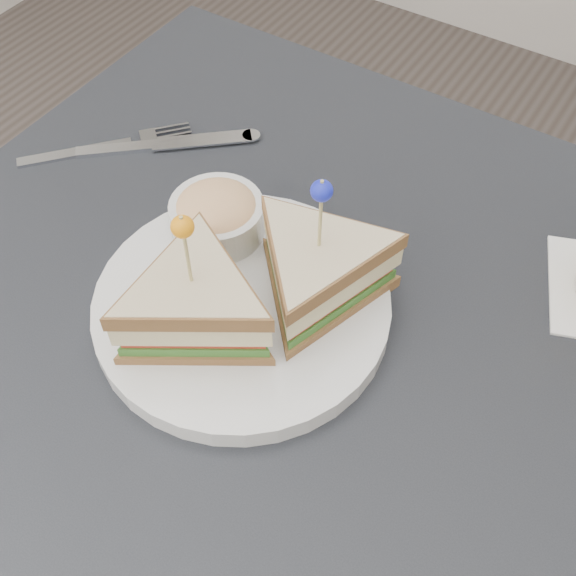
% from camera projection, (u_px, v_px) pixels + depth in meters
% --- Properties ---
extents(ground_plane, '(3.50, 3.50, 0.00)m').
position_uv_depth(ground_plane, '(280.00, 574.00, 1.26)').
color(ground_plane, '#3F3833').
extents(table, '(0.80, 0.80, 0.75)m').
position_uv_depth(table, '(274.00, 368.00, 0.73)').
color(table, black).
rests_on(table, ground).
extents(plate_meal, '(0.31, 0.30, 0.16)m').
position_uv_depth(plate_meal, '(249.00, 284.00, 0.64)').
color(plate_meal, silver).
rests_on(plate_meal, table).
extents(cutlery_fork, '(0.15, 0.16, 0.01)m').
position_uv_depth(cutlery_fork, '(115.00, 145.00, 0.83)').
color(cutlery_fork, '#B4B9BF').
rests_on(cutlery_fork, table).
extents(cutlery_knife, '(0.17, 0.15, 0.01)m').
position_uv_depth(cutlery_knife, '(160.00, 145.00, 0.83)').
color(cutlery_knife, silver).
rests_on(cutlery_knife, table).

